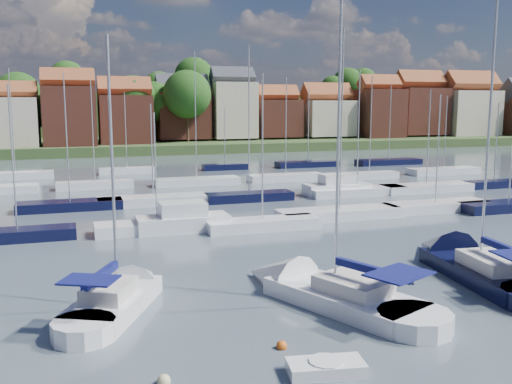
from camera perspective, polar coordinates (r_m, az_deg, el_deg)
name	(u,v)px	position (r m, az deg, el deg)	size (l,w,h in m)	color
ground	(197,190)	(64.44, -5.95, 0.22)	(260.00, 260.00, 0.00)	#495964
sailboat_left	(122,297)	(29.08, -13.22, -10.16)	(6.88, 10.29, 13.86)	white
sailboat_centre	(319,291)	(29.32, 6.27, -9.83)	(8.03, 12.75, 16.90)	white
sailboat_navy	(467,264)	(35.95, 20.34, -6.80)	(5.13, 14.00, 18.84)	black
tender	(326,368)	(21.82, 7.01, -17.04)	(2.97, 1.73, 0.61)	white
buoy_b	(164,384)	(21.37, -9.19, -18.39)	(0.49, 0.49, 0.49)	beige
buoy_c	(282,348)	(23.75, 2.58, -15.35)	(0.45, 0.45, 0.45)	#D85914
buoy_d	(443,326)	(27.13, 18.18, -12.62)	(0.49, 0.49, 0.49)	beige
buoy_e	(390,274)	(34.06, 13.23, -7.95)	(0.50, 0.50, 0.50)	#D85914
marina_field	(224,192)	(60.14, -3.21, 0.04)	(79.62, 41.41, 15.93)	white
far_shore_town	(132,122)	(155.84, -12.31, 6.90)	(212.46, 90.00, 22.27)	#3F5329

